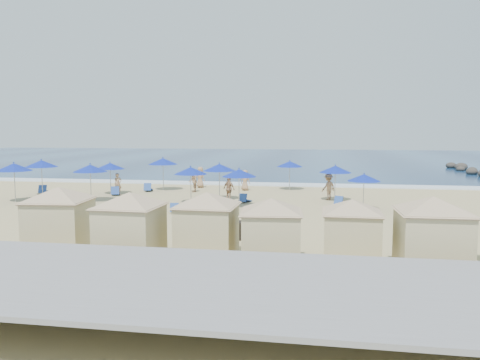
{
  "coord_description": "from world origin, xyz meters",
  "views": [
    {
      "loc": [
        6.67,
        -25.83,
        4.79
      ],
      "look_at": [
        1.9,
        3.0,
        1.71
      ],
      "focal_mm": 35.0,
      "sensor_mm": 36.0,
      "label": 1
    }
  ],
  "objects_px": {
    "trash_bin": "(247,230)",
    "umbrella_7": "(239,173)",
    "cabana_0": "(59,212)",
    "cabana_4": "(352,224)",
    "beachgoer_0": "(118,184)",
    "umbrella_0": "(41,164)",
    "umbrella_1": "(14,167)",
    "umbrella_5": "(191,171)",
    "umbrella_8": "(290,164)",
    "umbrella_3": "(90,168)",
    "cabana_1": "(130,218)",
    "cabana_5": "(432,226)",
    "cabana_3": "(271,224)",
    "umbrella_2": "(110,166)",
    "umbrella_4": "(163,161)",
    "beachgoer_2": "(229,189)",
    "beachgoer_5": "(245,180)",
    "cabana_2": "(207,217)",
    "beachgoer_1": "(193,181)",
    "umbrella_6": "(219,167)",
    "beachgoer_3": "(328,187)",
    "umbrella_9": "(335,169)",
    "umbrella_10": "(364,178)",
    "beachgoer_4": "(200,177)"
  },
  "relations": [
    {
      "from": "cabana_4",
      "to": "umbrella_4",
      "type": "xyz_separation_m",
      "value": [
        -13.52,
        19.36,
        0.84
      ]
    },
    {
      "from": "cabana_2",
      "to": "cabana_1",
      "type": "bearing_deg",
      "value": -165.11
    },
    {
      "from": "cabana_0",
      "to": "cabana_4",
      "type": "xyz_separation_m",
      "value": [
        11.1,
        0.25,
        -0.16
      ]
    },
    {
      "from": "beachgoer_0",
      "to": "trash_bin",
      "type": "bearing_deg",
      "value": -97.69
    },
    {
      "from": "cabana_0",
      "to": "umbrella_1",
      "type": "xyz_separation_m",
      "value": [
        -10.3,
        11.96,
        0.7
      ]
    },
    {
      "from": "umbrella_6",
      "to": "beachgoer_3",
      "type": "xyz_separation_m",
      "value": [
        7.5,
        1.28,
        -1.35
      ]
    },
    {
      "from": "cabana_0",
      "to": "umbrella_7",
      "type": "relative_size",
      "value": 1.84
    },
    {
      "from": "beachgoer_2",
      "to": "beachgoer_5",
      "type": "height_order",
      "value": "beachgoer_2"
    },
    {
      "from": "cabana_4",
      "to": "umbrella_1",
      "type": "bearing_deg",
      "value": 151.3
    },
    {
      "from": "umbrella_8",
      "to": "cabana_0",
      "type": "bearing_deg",
      "value": -109.61
    },
    {
      "from": "cabana_2",
      "to": "umbrella_9",
      "type": "relative_size",
      "value": 1.77
    },
    {
      "from": "beachgoer_5",
      "to": "cabana_5",
      "type": "bearing_deg",
      "value": 134.28
    },
    {
      "from": "cabana_4",
      "to": "umbrella_5",
      "type": "height_order",
      "value": "cabana_4"
    },
    {
      "from": "umbrella_4",
      "to": "umbrella_3",
      "type": "bearing_deg",
      "value": -113.28
    },
    {
      "from": "cabana_5",
      "to": "umbrella_9",
      "type": "distance_m",
      "value": 16.59
    },
    {
      "from": "cabana_3",
      "to": "umbrella_2",
      "type": "height_order",
      "value": "cabana_3"
    },
    {
      "from": "umbrella_5",
      "to": "beachgoer_1",
      "type": "height_order",
      "value": "umbrella_5"
    },
    {
      "from": "cabana_4",
      "to": "umbrella_4",
      "type": "relative_size",
      "value": 1.55
    },
    {
      "from": "umbrella_0",
      "to": "umbrella_1",
      "type": "height_order",
      "value": "umbrella_0"
    },
    {
      "from": "umbrella_9",
      "to": "beachgoer_3",
      "type": "xyz_separation_m",
      "value": [
        -0.43,
        0.58,
        -1.27
      ]
    },
    {
      "from": "umbrella_10",
      "to": "cabana_3",
      "type": "bearing_deg",
      "value": -108.89
    },
    {
      "from": "umbrella_0",
      "to": "beachgoer_1",
      "type": "distance_m",
      "value": 11.35
    },
    {
      "from": "cabana_2",
      "to": "beachgoer_1",
      "type": "bearing_deg",
      "value": 106.63
    },
    {
      "from": "umbrella_6",
      "to": "beachgoer_5",
      "type": "relative_size",
      "value": 1.57
    },
    {
      "from": "cabana_1",
      "to": "umbrella_8",
      "type": "distance_m",
      "value": 22.55
    },
    {
      "from": "umbrella_6",
      "to": "umbrella_1",
      "type": "bearing_deg",
      "value": -166.56
    },
    {
      "from": "cabana_5",
      "to": "umbrella_3",
      "type": "distance_m",
      "value": 23.23
    },
    {
      "from": "beachgoer_5",
      "to": "umbrella_6",
      "type": "bearing_deg",
      "value": 99.54
    },
    {
      "from": "umbrella_0",
      "to": "umbrella_7",
      "type": "bearing_deg",
      "value": -11.57
    },
    {
      "from": "umbrella_10",
      "to": "beachgoer_3",
      "type": "xyz_separation_m",
      "value": [
        -2.0,
        4.14,
        -1.07
      ]
    },
    {
      "from": "beachgoer_2",
      "to": "umbrella_0",
      "type": "bearing_deg",
      "value": 32.03
    },
    {
      "from": "trash_bin",
      "to": "umbrella_7",
      "type": "height_order",
      "value": "umbrella_7"
    },
    {
      "from": "umbrella_8",
      "to": "cabana_3",
      "type": "bearing_deg",
      "value": -88.33
    },
    {
      "from": "umbrella_9",
      "to": "beachgoer_2",
      "type": "xyz_separation_m",
      "value": [
        -7.13,
        -1.31,
        -1.33
      ]
    },
    {
      "from": "trash_bin",
      "to": "umbrella_7",
      "type": "xyz_separation_m",
      "value": [
        -1.78,
        8.48,
        1.78
      ]
    },
    {
      "from": "cabana_4",
      "to": "umbrella_5",
      "type": "relative_size",
      "value": 1.67
    },
    {
      "from": "trash_bin",
      "to": "beachgoer_2",
      "type": "xyz_separation_m",
      "value": [
        -2.86,
        10.87,
        0.47
      ]
    },
    {
      "from": "cabana_1",
      "to": "umbrella_2",
      "type": "height_order",
      "value": "cabana_1"
    },
    {
      "from": "beachgoer_3",
      "to": "umbrella_10",
      "type": "bearing_deg",
      "value": 69.07
    },
    {
      "from": "cabana_5",
      "to": "beachgoer_1",
      "type": "height_order",
      "value": "cabana_5"
    },
    {
      "from": "cabana_0",
      "to": "umbrella_3",
      "type": "bearing_deg",
      "value": 112.28
    },
    {
      "from": "cabana_0",
      "to": "beachgoer_5",
      "type": "relative_size",
      "value": 2.77
    },
    {
      "from": "umbrella_4",
      "to": "umbrella_6",
      "type": "xyz_separation_m",
      "value": [
        5.58,
        -4.43,
        -0.08
      ]
    },
    {
      "from": "umbrella_3",
      "to": "umbrella_8",
      "type": "distance_m",
      "value": 15.52
    },
    {
      "from": "umbrella_3",
      "to": "umbrella_10",
      "type": "height_order",
      "value": "umbrella_3"
    },
    {
      "from": "beachgoer_4",
      "to": "umbrella_9",
      "type": "bearing_deg",
      "value": -173.92
    },
    {
      "from": "umbrella_3",
      "to": "umbrella_7",
      "type": "xyz_separation_m",
      "value": [
        10.34,
        -0.76,
        -0.1
      ]
    },
    {
      "from": "umbrella_7",
      "to": "umbrella_9",
      "type": "bearing_deg",
      "value": 31.48
    },
    {
      "from": "cabana_3",
      "to": "beachgoer_5",
      "type": "height_order",
      "value": "cabana_3"
    },
    {
      "from": "umbrella_3",
      "to": "beachgoer_0",
      "type": "relative_size",
      "value": 1.59
    }
  ]
}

